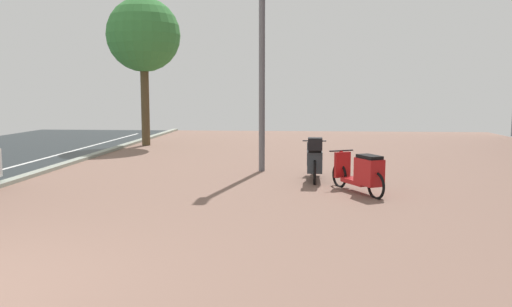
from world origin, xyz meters
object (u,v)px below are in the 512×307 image
scooter_near (362,173)px  lamp_post (262,39)px  street_tree (143,36)px  scooter_mid (315,160)px

scooter_near → lamp_post: size_ratio=0.28×
street_tree → lamp_post: bearing=-51.3°
scooter_near → lamp_post: (-1.98, 2.55, 2.61)m
scooter_near → scooter_mid: 1.56m
scooter_near → street_tree: (-6.32, 7.97, 3.30)m
scooter_near → scooter_mid: size_ratio=0.86×
lamp_post → street_tree: 6.98m
scooter_mid → lamp_post: bearing=133.9°
scooter_near → lamp_post: bearing=127.8°
lamp_post → street_tree: (-4.34, 5.43, 0.68)m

